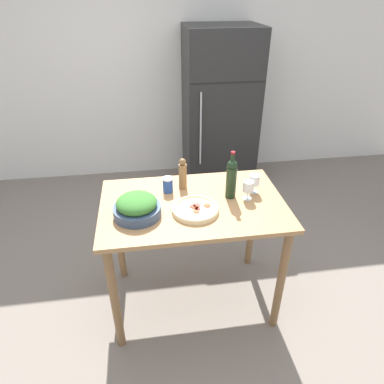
# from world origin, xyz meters

# --- Properties ---
(ground_plane) EXTENTS (14.00, 14.00, 0.00)m
(ground_plane) POSITION_xyz_m (0.00, 0.00, 0.00)
(ground_plane) COLOR slate
(wall_back) EXTENTS (6.40, 0.06, 2.60)m
(wall_back) POSITION_xyz_m (0.00, 2.26, 1.30)
(wall_back) COLOR silver
(wall_back) RESTS_ON ground_plane
(refrigerator) EXTENTS (0.80, 0.69, 1.79)m
(refrigerator) POSITION_xyz_m (0.59, 1.89, 0.89)
(refrigerator) COLOR black
(refrigerator) RESTS_ON ground_plane
(prep_counter) EXTENTS (1.22, 0.78, 0.90)m
(prep_counter) POSITION_xyz_m (0.00, 0.00, 0.77)
(prep_counter) COLOR #A87A4C
(prep_counter) RESTS_ON ground_plane
(wine_bottle) EXTENTS (0.07, 0.07, 0.33)m
(wine_bottle) POSITION_xyz_m (0.26, 0.04, 1.05)
(wine_bottle) COLOR black
(wine_bottle) RESTS_ON prep_counter
(wine_glass_near) EXTENTS (0.07, 0.07, 0.13)m
(wine_glass_near) POSITION_xyz_m (0.37, 0.00, 0.99)
(wine_glass_near) COLOR silver
(wine_glass_near) RESTS_ON prep_counter
(wine_glass_far) EXTENTS (0.07, 0.07, 0.13)m
(wine_glass_far) POSITION_xyz_m (0.44, 0.08, 0.99)
(wine_glass_far) COLOR silver
(wine_glass_far) RESTS_ON prep_counter
(pepper_mill) EXTENTS (0.06, 0.06, 0.23)m
(pepper_mill) POSITION_xyz_m (-0.04, 0.20, 1.01)
(pepper_mill) COLOR olive
(pepper_mill) RESTS_ON prep_counter
(salad_bowl) EXTENTS (0.30, 0.30, 0.14)m
(salad_bowl) POSITION_xyz_m (-0.36, -0.09, 0.97)
(salad_bowl) COLOR #384C6B
(salad_bowl) RESTS_ON prep_counter
(homemade_pizza) EXTENTS (0.30, 0.30, 0.04)m
(homemade_pizza) POSITION_xyz_m (-0.00, -0.10, 0.92)
(homemade_pizza) COLOR beige
(homemade_pizza) RESTS_ON prep_counter
(salt_canister) EXTENTS (0.07, 0.07, 0.11)m
(salt_canister) POSITION_xyz_m (-0.15, 0.17, 0.96)
(salt_canister) COLOR #284CA3
(salt_canister) RESTS_ON prep_counter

